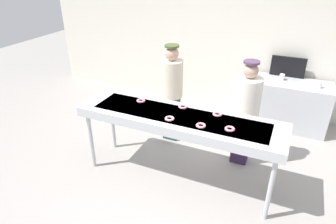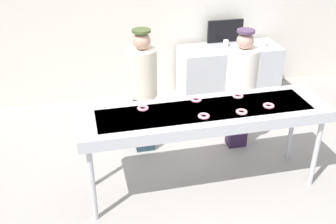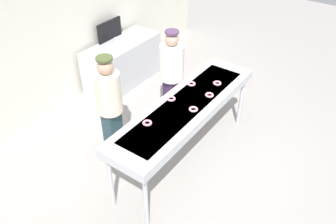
{
  "view_description": "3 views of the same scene",
  "coord_description": "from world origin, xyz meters",
  "views": [
    {
      "loc": [
        1.21,
        -3.06,
        2.76
      ],
      "look_at": [
        -0.15,
        0.0,
        1.0
      ],
      "focal_mm": 31.7,
      "sensor_mm": 36.0,
      "label": 1
    },
    {
      "loc": [
        -1.22,
        -3.53,
        2.98
      ],
      "look_at": [
        -0.39,
        0.02,
        1.0
      ],
      "focal_mm": 43.38,
      "sensor_mm": 36.0,
      "label": 2
    },
    {
      "loc": [
        -3.17,
        -1.97,
        3.63
      ],
      "look_at": [
        -0.27,
        0.1,
        0.97
      ],
      "focal_mm": 37.12,
      "sensor_mm": 36.0,
      "label": 3
    }
  ],
  "objects": [
    {
      "name": "prep_counter",
      "position": [
        1.11,
        2.14,
        0.42
      ],
      "size": [
        1.59,
        0.63,
        0.84
      ],
      "primitive_type": "cube",
      "color": "#B7BABF",
      "rests_on": "ground"
    },
    {
      "name": "strawberry_donut_0",
      "position": [
        0.67,
        -0.1,
        1.0
      ],
      "size": [
        0.16,
        0.16,
        0.03
      ],
      "primitive_type": "torus",
      "rotation": [
        0.0,
        0.0,
        2.61
      ],
      "color": "pink",
      "rests_on": "fryer_conveyor"
    },
    {
      "name": "strawberry_donut_2",
      "position": [
        -0.63,
        0.15,
        1.0
      ],
      "size": [
        0.16,
        0.16,
        0.03
      ],
      "primitive_type": "torus",
      "rotation": [
        0.0,
        0.0,
        2.73
      ],
      "color": "pink",
      "rests_on": "fryer_conveyor"
    },
    {
      "name": "worker_assistant",
      "position": [
        -0.49,
        0.91,
        0.91
      ],
      "size": [
        0.35,
        0.35,
        1.61
      ],
      "rotation": [
        0.0,
        0.0,
        3.29
      ],
      "color": "#223A41",
      "rests_on": "ground"
    },
    {
      "name": "menu_display",
      "position": [
        1.11,
        2.41,
        1.02
      ],
      "size": [
        0.59,
        0.04,
        0.36
      ],
      "primitive_type": "cube",
      "color": "black",
      "rests_on": "prep_counter"
    },
    {
      "name": "strawberry_donut_1",
      "position": [
        0.44,
        0.19,
        1.0
      ],
      "size": [
        0.13,
        0.13,
        0.03
      ],
      "primitive_type": "torus",
      "rotation": [
        0.0,
        0.0,
        3.08
      ],
      "color": "pink",
      "rests_on": "fryer_conveyor"
    },
    {
      "name": "strawberry_donut_3",
      "position": [
        0.34,
        -0.16,
        1.0
      ],
      "size": [
        0.15,
        0.15,
        0.03
      ],
      "primitive_type": "torus",
      "rotation": [
        0.0,
        0.0,
        1.94
      ],
      "color": "pink",
      "rests_on": "fryer_conveyor"
    },
    {
      "name": "paper_cup_0",
      "position": [
        1.64,
        2.06,
        0.89
      ],
      "size": [
        0.08,
        0.08,
        0.1
      ],
      "primitive_type": "cylinder",
      "color": "white",
      "rests_on": "prep_counter"
    },
    {
      "name": "ground_plane",
      "position": [
        0.0,
        0.0,
        0.0
      ],
      "size": [
        16.0,
        16.0,
        0.0
      ],
      "primitive_type": "plane",
      "color": "#9E9993"
    },
    {
      "name": "paper_cup_1",
      "position": [
        1.05,
        2.19,
        0.89
      ],
      "size": [
        0.08,
        0.08,
        0.1
      ],
      "primitive_type": "cylinder",
      "color": "white",
      "rests_on": "prep_counter"
    },
    {
      "name": "strawberry_donut_5",
      "position": [
        -0.06,
        -0.16,
        1.0
      ],
      "size": [
        0.13,
        0.13,
        0.03
      ],
      "primitive_type": "torus",
      "rotation": [
        0.0,
        0.0,
        1.62
      ],
      "color": "pink",
      "rests_on": "fryer_conveyor"
    },
    {
      "name": "back_wall",
      "position": [
        0.0,
        2.59,
        1.54
      ],
      "size": [
        8.0,
        0.12,
        3.08
      ],
      "primitive_type": "cube",
      "color": "silver",
      "rests_on": "ground"
    },
    {
      "name": "worker_baker",
      "position": [
        0.7,
        0.72,
        0.91
      ],
      "size": [
        0.38,
        0.38,
        1.57
      ],
      "rotation": [
        0.0,
        0.0,
        3.32
      ],
      "color": "#311E3F",
      "rests_on": "ground"
    },
    {
      "name": "fryer_conveyor",
      "position": [
        0.0,
        0.0,
        0.91
      ],
      "size": [
        2.65,
        0.71,
        0.99
      ],
      "color": "#B7BABF",
      "rests_on": "ground"
    },
    {
      "name": "strawberry_donut_4",
      "position": [
        -0.03,
        0.21,
        1.0
      ],
      "size": [
        0.15,
        0.15,
        0.03
      ],
      "primitive_type": "torus",
      "rotation": [
        0.0,
        0.0,
        0.33
      ],
      "color": "pink",
      "rests_on": "fryer_conveyor"
    }
  ]
}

